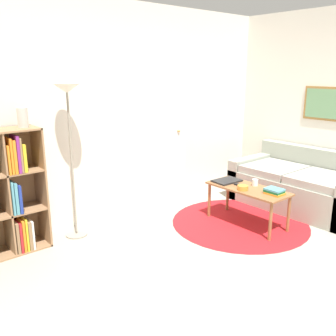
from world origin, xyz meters
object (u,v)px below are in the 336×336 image
at_px(laptop, 227,181).
at_px(vase_on_shelf, 23,118).
at_px(coffee_table, 248,192).
at_px(bowl, 243,188).
at_px(couch, 301,186).
at_px(cup, 255,182).
at_px(floor_lamp, 68,109).

xyz_separation_m(laptop, vase_on_shelf, (-2.16, 0.78, 0.89)).
bearing_deg(coffee_table, bowl, -173.38).
bearing_deg(couch, laptop, 159.41).
distance_m(couch, cup, 0.97).
distance_m(coffee_table, cup, 0.16).
relative_size(floor_lamp, vase_on_shelf, 8.74).
relative_size(floor_lamp, laptop, 4.77).
relative_size(floor_lamp, bowl, 13.46).
bearing_deg(vase_on_shelf, laptop, -19.96).
distance_m(floor_lamp, laptop, 2.08).
xyz_separation_m(coffee_table, laptop, (-0.00, 0.33, 0.07)).
height_order(coffee_table, bowl, bowl).
distance_m(couch, laptop, 1.17).
xyz_separation_m(coffee_table, cup, (0.13, -0.00, 0.09)).
bearing_deg(laptop, floor_lamp, 157.38).
distance_m(laptop, bowl, 0.36).
xyz_separation_m(couch, cup, (-0.94, 0.08, 0.22)).
bearing_deg(floor_lamp, vase_on_shelf, 171.00).
height_order(couch, vase_on_shelf, vase_on_shelf).
bearing_deg(cup, laptop, 112.10).
xyz_separation_m(bowl, vase_on_shelf, (-2.04, 1.12, 0.87)).
height_order(floor_lamp, vase_on_shelf, floor_lamp).
xyz_separation_m(floor_lamp, coffee_table, (1.71, -1.04, -1.01)).
xyz_separation_m(coffee_table, bowl, (-0.12, -0.01, 0.08)).
bearing_deg(floor_lamp, bowl, -33.39).
bearing_deg(vase_on_shelf, floor_lamp, -9.00).
distance_m(floor_lamp, couch, 3.21).
distance_m(floor_lamp, coffee_table, 2.24).
height_order(floor_lamp, coffee_table, floor_lamp).
height_order(laptop, cup, cup).
bearing_deg(floor_lamp, coffee_table, -31.22).
bearing_deg(laptop, coffee_table, -89.39).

